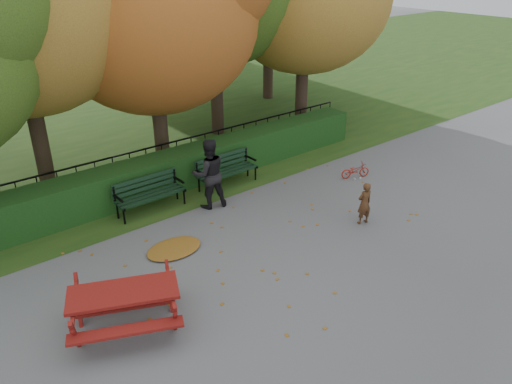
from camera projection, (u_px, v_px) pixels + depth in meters
ground at (284, 253)px, 11.01m from camera, size 90.00×90.00×0.00m
grass_strip at (59, 110)px, 20.77m from camera, size 90.00×90.00×0.00m
hedge at (177, 170)px, 13.93m from camera, size 13.00×0.90×1.00m
iron_fence at (163, 160)px, 14.47m from camera, size 14.00×0.04×1.02m
bench_left at (149, 191)px, 12.63m from camera, size 1.80×0.57×0.88m
bench_right at (226, 168)px, 13.98m from camera, size 1.80×0.57×0.88m
picnic_table at (124, 299)px, 8.59m from camera, size 2.32×2.14×0.91m
leaf_pile at (174, 248)px, 11.11m from camera, size 1.31×0.93×0.09m
leaf_scatter at (275, 247)px, 11.22m from camera, size 9.00×5.70×0.01m
child at (364, 203)px, 12.00m from camera, size 0.44×0.33×1.07m
adult at (209, 174)px, 12.63m from camera, size 1.05×0.91×1.85m
bicycle at (355, 170)px, 14.56m from camera, size 0.91×0.62×0.45m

